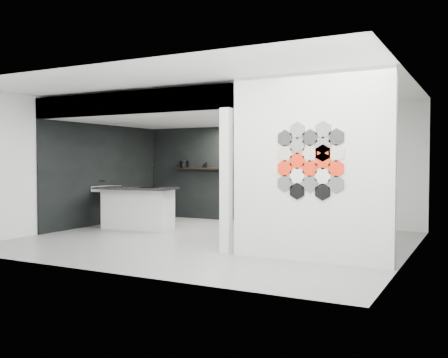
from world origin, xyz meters
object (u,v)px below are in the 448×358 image
stockpot (184,164)px  kettle (262,165)px  kitchen_island (138,208)px  partition_panel (310,168)px  utensil_cup (204,166)px  wall_basin (106,189)px  glass_bowl (276,166)px  bottle_dark (206,165)px  glass_vase (276,166)px

stockpot → kettle: 2.22m
kitchen_island → kettle: (2.00, 2.25, 0.92)m
partition_panel → utensil_cup: size_ratio=29.16×
kitchen_island → stockpot: bearing=88.4°
partition_panel → kitchen_island: partition_panel is taller
kitchen_island → wall_basin: bearing=163.0°
stockpot → kettle: size_ratio=1.22×
wall_basin → glass_bowl: size_ratio=4.21×
bottle_dark → wall_basin: bearing=-125.5°
partition_panel → kettle: bearing=122.1°
utensil_cup → stockpot: bearing=180.0°
partition_panel → stockpot: 6.04m
glass_vase → glass_bowl: bearing=0.0°
stockpot → utensil_cup: size_ratio=2.30×
stockpot → glass_bowl: bearing=0.0°
glass_bowl → glass_vase: (0.00, 0.00, 0.01)m
bottle_dark → kitchen_island: bearing=-101.0°
utensil_cup → glass_bowl: bearing=0.0°
glass_bowl → wall_basin: bearing=-148.7°
kitchen_island → glass_vase: glass_vase is taller
kettle → stockpot: bearing=179.4°
kitchen_island → bottle_dark: bottle_dark is taller
kitchen_island → glass_vase: size_ratio=13.87×
glass_vase → utensil_cup: 1.98m
stockpot → bottle_dark: size_ratio=1.54×
kettle → glass_bowl: (0.35, 0.00, -0.03)m
partition_panel → wall_basin: bearing=161.8°
wall_basin → kitchen_island: kitchen_island is taller
glass_bowl → bottle_dark: (-1.92, 0.00, 0.02)m
glass_vase → bottle_dark: bearing=180.0°
wall_basin → bottle_dark: (1.47, 2.07, 0.54)m
stockpot → glass_bowl: stockpot is taller
wall_basin → bottle_dark: bottle_dark is taller
wall_basin → kitchen_island: 1.12m
glass_vase → bottle_dark: 1.92m
glass_bowl → utensil_cup: bearing=180.0°
wall_basin → glass_vase: 4.01m
kitchen_island → glass_vase: 3.38m
wall_basin → kettle: kettle is taller
glass_vase → utensil_cup: glass_vase is taller
stockpot → partition_panel: bearing=-39.7°
partition_panel → bottle_dark: (-3.99, 3.87, -0.01)m
bottle_dark → glass_bowl: bearing=0.0°
kettle → kitchen_island: bearing=-132.4°
glass_vase → kitchen_island: bearing=-136.4°
kettle → bottle_dark: size_ratio=1.26×
glass_vase → bottle_dark: (-1.92, 0.00, 0.01)m
bottle_dark → utensil_cup: 0.07m
bottle_dark → glass_vase: bearing=0.0°
glass_bowl → kitchen_island: bearing=-136.4°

